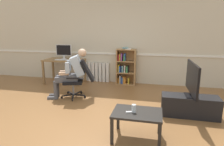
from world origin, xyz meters
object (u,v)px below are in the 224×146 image
bookshelf (125,67)px  radiator (97,72)px  computer_mouse (71,60)px  office_chair (80,77)px  drinking_glass (134,108)px  imac_monitor (64,51)px  tv_stand (190,106)px  person_seated (71,72)px  coffee_table (137,116)px  tv_screen (192,79)px  spare_remote (131,112)px  keyboard (62,60)px  computer_desk (64,63)px

bookshelf → radiator: 0.99m
computer_mouse → office_chair: bearing=-56.3°
computer_mouse → drinking_glass: 3.50m
drinking_glass → imac_monitor: bearing=131.9°
drinking_glass → tv_stand: bearing=47.9°
bookshelf → person_seated: bearing=-126.2°
computer_mouse → imac_monitor: bearing=148.9°
person_seated → coffee_table: person_seated is taller
radiator → tv_screen: tv_screen is taller
imac_monitor → tv_screen: (3.56, -1.78, -0.26)m
spare_remote → computer_mouse: bearing=-157.0°
computer_mouse → radiator: computer_mouse is taller
bookshelf → radiator: (-0.96, 0.10, -0.22)m
keyboard → office_chair: office_chair is taller
radiator → office_chair: size_ratio=0.87×
tv_screen → drinking_glass: bearing=135.8°
office_chair → person_seated: bearing=-90.0°
computer_desk → tv_stand: computer_desk is taller
computer_desk → person_seated: bearing=-56.8°
imac_monitor → person_seated: (0.83, -1.29, -0.37)m
keyboard → person_seated: person_seated is taller
radiator → person_seated: 1.65m
keyboard → spare_remote: bearing=-46.8°
computer_desk → radiator: size_ratio=1.48×
computer_desk → drinking_glass: computer_desk is taller
tv_stand → coffee_table: bearing=-131.0°
coffee_table → tv_screen: bearing=48.9°
bookshelf → spare_remote: 3.16m
computer_desk → spare_remote: (2.50, -2.82, -0.19)m
person_seated → tv_stand: size_ratio=1.13×
bookshelf → tv_stand: size_ratio=1.06×
imac_monitor → radiator: size_ratio=0.62×
person_seated → tv_stand: (2.73, -0.49, -0.45)m
computer_desk → office_chair: office_chair is taller
radiator → tv_stand: 3.33m
person_seated → drinking_glass: 2.35m
tv_screen → person_seated: bearing=77.8°
imac_monitor → drinking_glass: size_ratio=4.16×
imac_monitor → computer_mouse: (0.33, -0.20, -0.25)m
computer_desk → bookshelf: (1.90, 0.29, -0.12)m
office_chair → keyboard: bearing=-153.5°
imac_monitor → computer_mouse: bearing=-31.1°
imac_monitor → keyboard: size_ratio=1.29×
radiator → office_chair: (0.04, -1.55, 0.21)m
office_chair → coffee_table: 2.29m
drinking_glass → computer_mouse: bearing=130.0°
office_chair → computer_desk: bearing=-157.5°
tv_stand → tv_screen: tv_screen is taller
computer_mouse → drinking_glass: bearing=-50.0°
computer_desk → spare_remote: bearing=-48.4°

